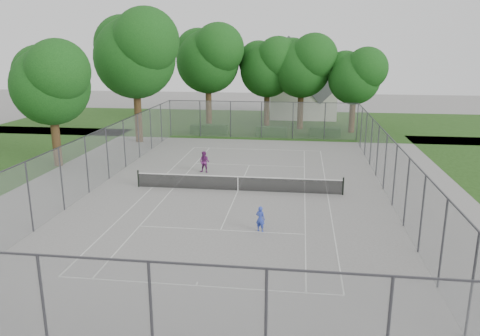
# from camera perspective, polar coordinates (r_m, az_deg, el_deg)

# --- Properties ---
(ground) EXTENTS (120.00, 120.00, 0.00)m
(ground) POSITION_cam_1_polar(r_m,az_deg,el_deg) (29.03, -0.25, -2.79)
(ground) COLOR slate
(ground) RESTS_ON ground
(grass_far) EXTENTS (60.00, 20.00, 0.00)m
(grass_far) POSITION_cam_1_polar(r_m,az_deg,el_deg) (54.26, 3.42, 5.52)
(grass_far) COLOR #1E4112
(grass_far) RESTS_ON ground
(court_markings) EXTENTS (11.03, 23.83, 0.01)m
(court_markings) POSITION_cam_1_polar(r_m,az_deg,el_deg) (29.03, -0.25, -2.78)
(court_markings) COLOR silver
(court_markings) RESTS_ON ground
(tennis_net) EXTENTS (12.87, 0.10, 1.10)m
(tennis_net) POSITION_cam_1_polar(r_m,az_deg,el_deg) (28.88, -0.26, -1.83)
(tennis_net) COLOR black
(tennis_net) RESTS_ON ground
(perimeter_fence) EXTENTS (18.08, 34.08, 3.52)m
(perimeter_fence) POSITION_cam_1_polar(r_m,az_deg,el_deg) (28.53, -0.26, 0.67)
(perimeter_fence) COLOR #38383D
(perimeter_fence) RESTS_ON ground
(tree_far_left) EXTENTS (7.65, 6.98, 11.00)m
(tree_far_left) POSITION_cam_1_polar(r_m,az_deg,el_deg) (50.64, -3.85, 13.44)
(tree_far_left) COLOR #3B2815
(tree_far_left) RESTS_ON ground
(tree_far_midleft) EXTENTS (6.71, 6.12, 9.64)m
(tree_far_midleft) POSITION_cam_1_polar(r_m,az_deg,el_deg) (50.96, 3.45, 12.40)
(tree_far_midleft) COLOR #3B2815
(tree_far_midleft) RESTS_ON ground
(tree_far_midright) EXTENTS (6.91, 6.31, 9.93)m
(tree_far_midright) POSITION_cam_1_polar(r_m,az_deg,el_deg) (49.96, 7.65, 12.48)
(tree_far_midright) COLOR #3B2815
(tree_far_midright) RESTS_ON ground
(tree_far_right) EXTENTS (5.98, 5.46, 8.59)m
(tree_far_right) POSITION_cam_1_polar(r_m,az_deg,el_deg) (48.89, 13.90, 11.05)
(tree_far_right) COLOR #3B2815
(tree_far_right) RESTS_ON ground
(tree_side_back) EXTENTS (8.32, 7.60, 11.96)m
(tree_side_back) POSITION_cam_1_polar(r_m,az_deg,el_deg) (43.68, -12.64, 13.76)
(tree_side_back) COLOR #3B2815
(tree_side_back) RESTS_ON ground
(tree_side_front) EXTENTS (6.42, 5.86, 9.23)m
(tree_side_front) POSITION_cam_1_polar(r_m,az_deg,el_deg) (36.54, -22.09, 9.93)
(tree_side_front) COLOR #3B2815
(tree_side_front) RESTS_ON ground
(hedge_left) EXTENTS (3.74, 1.12, 0.93)m
(hedge_left) POSITION_cam_1_polar(r_m,az_deg,el_deg) (47.56, -3.75, 4.75)
(hedge_left) COLOR #1B4114
(hedge_left) RESTS_ON ground
(hedge_mid) EXTENTS (3.04, 0.87, 0.95)m
(hedge_mid) POSITION_cam_1_polar(r_m,az_deg,el_deg) (46.31, 3.85, 4.48)
(hedge_mid) COLOR #1B4114
(hedge_mid) RESTS_ON ground
(hedge_right) EXTENTS (3.00, 1.10, 0.90)m
(hedge_right) POSITION_cam_1_polar(r_m,az_deg,el_deg) (46.77, 10.31, 4.34)
(hedge_right) COLOR #1B4114
(hedge_right) RESTS_ON ground
(house) EXTENTS (7.81, 6.05, 9.72)m
(house) POSITION_cam_1_polar(r_m,az_deg,el_deg) (58.44, 7.80, 9.94)
(house) COLOR beige
(house) RESTS_ON ground
(girl_player) EXTENTS (0.55, 0.45, 1.28)m
(girl_player) POSITION_cam_1_polar(r_m,az_deg,el_deg) (22.74, 2.50, -6.21)
(girl_player) COLOR #3044B5
(girl_player) RESTS_ON ground
(woman_player) EXTENTS (0.84, 0.70, 1.54)m
(woman_player) POSITION_cam_1_polar(r_m,az_deg,el_deg) (32.99, -4.35, 0.73)
(woman_player) COLOR #692365
(woman_player) RESTS_ON ground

